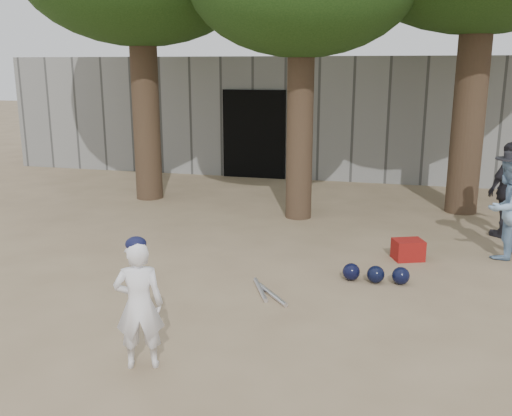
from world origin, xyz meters
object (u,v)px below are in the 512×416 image
(boy_player, at_px, (139,305))
(spectator_blue, at_px, (506,208))
(red_bag, at_px, (408,250))
(spectator_dark, at_px, (509,190))

(boy_player, xyz_separation_m, spectator_blue, (3.80, 4.25, 0.13))
(boy_player, xyz_separation_m, red_bag, (2.45, 3.80, -0.47))
(spectator_dark, bearing_deg, boy_player, 10.47)
(spectator_blue, bearing_deg, spectator_dark, -147.11)
(spectator_dark, height_order, red_bag, spectator_dark)
(spectator_blue, xyz_separation_m, spectator_dark, (0.21, 1.17, 0.04))
(spectator_blue, height_order, spectator_dark, spectator_dark)
(spectator_blue, height_order, red_bag, spectator_blue)
(red_bag, bearing_deg, boy_player, -122.83)
(spectator_blue, bearing_deg, red_bag, -28.09)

